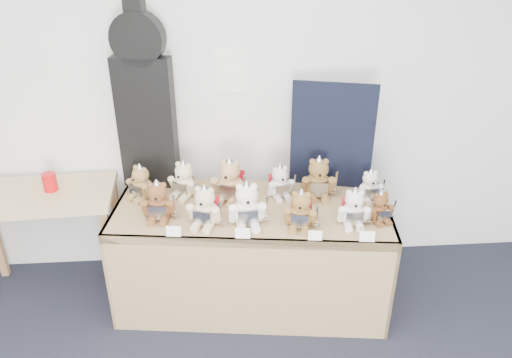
{
  "coord_description": "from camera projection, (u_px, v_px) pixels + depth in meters",
  "views": [
    {
      "loc": [
        0.37,
        -0.74,
        2.37
      ],
      "look_at": [
        0.57,
        1.9,
        0.99
      ],
      "focal_mm": 35.0,
      "sensor_mm": 36.0,
      "label": 1
    }
  ],
  "objects": [
    {
      "name": "room_shell",
      "position": [
        231.0,
        71.0,
        3.28
      ],
      "size": [
        6.0,
        6.0,
        6.0
      ],
      "color": "white",
      "rests_on": "floor"
    },
    {
      "name": "display_table",
      "position": [
        251.0,
        234.0,
        3.2
      ],
      "size": [
        1.84,
        0.94,
        0.73
      ],
      "rotation": [
        0.0,
        0.0,
        -0.12
      ],
      "color": "olive",
      "rests_on": "floor"
    },
    {
      "name": "side_table",
      "position": [
        42.0,
        210.0,
        3.3
      ],
      "size": [
        0.98,
        0.58,
        0.79
      ],
      "rotation": [
        0.0,
        0.0,
        0.06
      ],
      "color": "tan",
      "rests_on": "floor"
    },
    {
      "name": "guitar_case",
      "position": [
        144.0,
        100.0,
        3.2
      ],
      "size": [
        0.39,
        0.18,
        1.24
      ],
      "rotation": [
        0.0,
        0.0,
        -0.2
      ],
      "color": "black",
      "rests_on": "display_table"
    },
    {
      "name": "navy_board",
      "position": [
        332.0,
        136.0,
        3.29
      ],
      "size": [
        0.53,
        0.16,
        0.73
      ],
      "primitive_type": "cube",
      "rotation": [
        0.0,
        0.0,
        -0.26
      ],
      "color": "black",
      "rests_on": "display_table"
    },
    {
      "name": "red_cup",
      "position": [
        50.0,
        182.0,
        3.24
      ],
      "size": [
        0.09,
        0.09,
        0.12
      ],
      "primitive_type": "cylinder",
      "color": "red",
      "rests_on": "side_table"
    },
    {
      "name": "teddy_front_far_left",
      "position": [
        158.0,
        202.0,
        3.02
      ],
      "size": [
        0.23,
        0.19,
        0.28
      ],
      "rotation": [
        0.0,
        0.0,
        -0.06
      ],
      "color": "brown",
      "rests_on": "display_table"
    },
    {
      "name": "teddy_front_left",
      "position": [
        205.0,
        208.0,
        2.96
      ],
      "size": [
        0.23,
        0.22,
        0.29
      ],
      "rotation": [
        0.0,
        0.0,
        -0.3
      ],
      "color": "beige",
      "rests_on": "display_table"
    },
    {
      "name": "teddy_front_centre",
      "position": [
        247.0,
        206.0,
        2.96
      ],
      "size": [
        0.26,
        0.21,
        0.31
      ],
      "rotation": [
        0.0,
        0.0,
        0.04
      ],
      "color": "white",
      "rests_on": "display_table"
    },
    {
      "name": "teddy_front_right",
      "position": [
        301.0,
        211.0,
        2.94
      ],
      "size": [
        0.22,
        0.2,
        0.27
      ],
      "rotation": [
        0.0,
        0.0,
        -0.24
      ],
      "color": "brown",
      "rests_on": "display_table"
    },
    {
      "name": "teddy_front_far_right",
      "position": [
        354.0,
        209.0,
        2.97
      ],
      "size": [
        0.22,
        0.19,
        0.27
      ],
      "rotation": [
        0.0,
        0.0,
        -0.1
      ],
      "color": "silver",
      "rests_on": "display_table"
    },
    {
      "name": "teddy_front_end",
      "position": [
        380.0,
        208.0,
        3.01
      ],
      "size": [
        0.19,
        0.17,
        0.22
      ],
      "rotation": [
        0.0,
        0.0,
        0.23
      ],
      "color": "brown",
      "rests_on": "display_table"
    },
    {
      "name": "teddy_back_left",
      "position": [
        184.0,
        181.0,
        3.28
      ],
      "size": [
        0.22,
        0.22,
        0.27
      ],
      "rotation": [
        0.0,
        0.0,
        -0.49
      ],
      "color": "beige",
      "rests_on": "display_table"
    },
    {
      "name": "teddy_back_centre_left",
      "position": [
        230.0,
        182.0,
        3.22
      ],
      "size": [
        0.26,
        0.25,
        0.32
      ],
      "rotation": [
        0.0,
        0.0,
        -0.35
      ],
      "color": "tan",
      "rests_on": "display_table"
    },
    {
      "name": "teddy_back_centre_right",
      "position": [
        280.0,
        183.0,
        3.27
      ],
      "size": [
        0.21,
        0.18,
        0.25
      ],
      "rotation": [
        0.0,
        0.0,
        0.21
      ],
      "color": "beige",
      "rests_on": "display_table"
    },
    {
      "name": "teddy_back_right",
      "position": [
        318.0,
        179.0,
        3.27
      ],
      "size": [
        0.25,
        0.21,
        0.31
      ],
      "rotation": [
        0.0,
        0.0,
        -0.07
      ],
      "color": "brown",
      "rests_on": "display_table"
    },
    {
      "name": "teddy_back_end",
      "position": [
        370.0,
        186.0,
        3.25
      ],
      "size": [
        0.19,
        0.16,
        0.23
      ],
      "rotation": [
        0.0,
        0.0,
        0.11
      ],
      "color": "silver",
      "rests_on": "display_table"
    },
    {
      "name": "teddy_back_far_left",
      "position": [
        141.0,
        184.0,
        3.25
      ],
      "size": [
        0.21,
        0.21,
        0.26
      ],
      "rotation": [
        0.0,
        0.0,
        -0.66
      ],
      "color": "olive",
      "rests_on": "display_table"
    },
    {
      "name": "entry_card_a",
      "position": [
        174.0,
        231.0,
        2.88
      ],
      "size": [
        0.09,
        0.03,
        0.06
      ],
      "primitive_type": "cube",
      "rotation": [
        -0.24,
        0.0,
        -0.12
      ],
      "color": "white",
      "rests_on": "display_table"
    },
    {
      "name": "entry_card_b",
      "position": [
        243.0,
        233.0,
        2.87
      ],
      "size": [
        0.09,
        0.03,
        0.06
      ],
      "primitive_type": "cube",
      "rotation": [
        -0.24,
        0.0,
        -0.12
      ],
      "color": "white",
      "rests_on": "display_table"
    },
    {
      "name": "entry_card_c",
      "position": [
        315.0,
        235.0,
        2.85
      ],
      "size": [
        0.08,
        0.03,
        0.06
      ],
      "primitive_type": "cube",
      "rotation": [
        -0.24,
        0.0,
        -0.12
      ],
      "color": "white",
      "rests_on": "display_table"
    },
    {
      "name": "entry_card_d",
      "position": [
        367.0,
        237.0,
        2.84
      ],
      "size": [
        0.09,
        0.03,
        0.06
      ],
      "primitive_type": "cube",
      "rotation": [
        -0.24,
        0.0,
        -0.12
      ],
      "color": "white",
      "rests_on": "display_table"
    }
  ]
}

